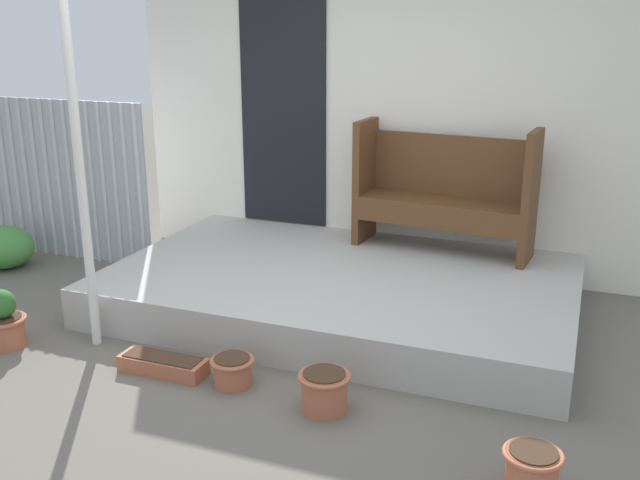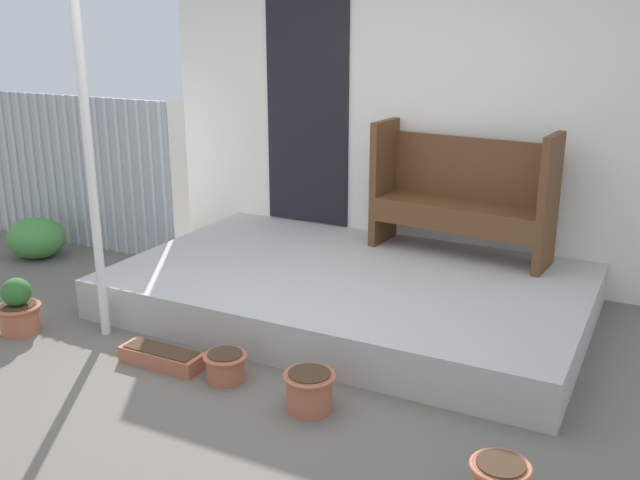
{
  "view_description": "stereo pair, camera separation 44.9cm",
  "coord_description": "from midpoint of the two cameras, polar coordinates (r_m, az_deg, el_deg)",
  "views": [
    {
      "loc": [
        1.72,
        -3.64,
        2.08
      ],
      "look_at": [
        0.16,
        0.37,
        0.75
      ],
      "focal_mm": 40.0,
      "sensor_mm": 36.0,
      "label": 1
    },
    {
      "loc": [
        2.12,
        -3.45,
        2.08
      ],
      "look_at": [
        0.16,
        0.37,
        0.75
      ],
      "focal_mm": 40.0,
      "sensor_mm": 36.0,
      "label": 2
    }
  ],
  "objects": [
    {
      "name": "fence_corrugated",
      "position": [
        7.04,
        -17.48,
        5.2
      ],
      "size": [
        2.31,
        0.05,
        1.42
      ],
      "color": "#ADB2B7",
      "rests_on": "ground_plane"
    },
    {
      "name": "flower_pot_left",
      "position": [
        5.26,
        -20.77,
        -5.23
      ],
      "size": [
        0.3,
        0.3,
        0.4
      ],
      "color": "#B26042",
      "rests_on": "ground_plane"
    },
    {
      "name": "porch_slab",
      "position": [
        5.33,
        4.88,
        -4.09
      ],
      "size": [
        3.36,
        2.13,
        0.3
      ],
      "color": "#B2AFA8",
      "rests_on": "ground_plane"
    },
    {
      "name": "ground_plane",
      "position": [
        4.53,
        -1.14,
        -10.09
      ],
      "size": [
        24.0,
        24.0,
        0.0
      ],
      "primitive_type": "plane",
      "color": "#666056"
    },
    {
      "name": "house_wall",
      "position": [
        6.06,
        8.82,
        9.62
      ],
      "size": [
        4.56,
        0.08,
        2.6
      ],
      "color": "white",
      "rests_on": "ground_plane"
    },
    {
      "name": "flower_pot_middle",
      "position": [
        4.34,
        -4.61,
        -10.0
      ],
      "size": [
        0.27,
        0.27,
        0.18
      ],
      "color": "#B26042",
      "rests_on": "ground_plane"
    },
    {
      "name": "support_post",
      "position": [
        4.79,
        -15.31,
        4.79
      ],
      "size": [
        0.06,
        0.06,
        2.2
      ],
      "color": "white",
      "rests_on": "ground_plane"
    },
    {
      "name": "bench",
      "position": [
        5.7,
        13.59,
        3.83
      ],
      "size": [
        1.44,
        0.53,
        1.01
      ],
      "rotation": [
        0.0,
        0.0,
        -0.09
      ],
      "color": "brown",
      "rests_on": "porch_slab"
    },
    {
      "name": "planter_box_rect",
      "position": [
        4.58,
        -9.8,
        -9.27
      ],
      "size": [
        0.55,
        0.19,
        0.11
      ],
      "color": "#B26042",
      "rests_on": "ground_plane"
    },
    {
      "name": "flower_pot_right",
      "position": [
        4.02,
        2.43,
        -11.92
      ],
      "size": [
        0.3,
        0.3,
        0.23
      ],
      "color": "#B26042",
      "rests_on": "ground_plane"
    },
    {
      "name": "shrub_by_fence",
      "position": [
        6.88,
        -20.06,
        0.14
      ],
      "size": [
        0.54,
        0.49,
        0.37
      ],
      "color": "#478C3D",
      "rests_on": "ground_plane"
    }
  ]
}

